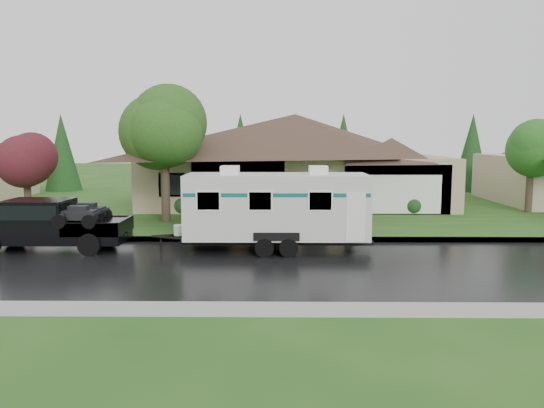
# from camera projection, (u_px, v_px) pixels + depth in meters

# --- Properties ---
(ground) EXTENTS (140.00, 140.00, 0.00)m
(ground) POSITION_uv_depth(u_px,v_px,m) (253.00, 253.00, 19.88)
(ground) COLOR #204C17
(ground) RESTS_ON ground
(road) EXTENTS (140.00, 8.00, 0.01)m
(road) POSITION_uv_depth(u_px,v_px,m) (250.00, 265.00, 17.89)
(road) COLOR black
(road) RESTS_ON ground
(curb) EXTENTS (140.00, 0.50, 0.15)m
(curb) POSITION_uv_depth(u_px,v_px,m) (256.00, 239.00, 22.10)
(curb) COLOR gray
(curb) RESTS_ON ground
(lawn) EXTENTS (140.00, 26.00, 0.15)m
(lawn) POSITION_uv_depth(u_px,v_px,m) (264.00, 202.00, 34.75)
(lawn) COLOR #204C17
(lawn) RESTS_ON ground
(house_main) EXTENTS (19.44, 10.80, 6.90)m
(house_main) POSITION_uv_depth(u_px,v_px,m) (300.00, 149.00, 33.13)
(house_main) COLOR tan
(house_main) RESTS_ON lawn
(tree_left_green) EXTENTS (3.93, 3.93, 6.50)m
(tree_left_green) POSITION_uv_depth(u_px,v_px,m) (164.00, 130.00, 25.63)
(tree_left_green) COLOR #382B1E
(tree_left_green) RESTS_ON lawn
(tree_red) EXTENTS (2.59, 2.59, 4.29)m
(tree_red) POSITION_uv_depth(u_px,v_px,m) (26.00, 162.00, 25.25)
(tree_red) COLOR #382B1E
(tree_red) RESTS_ON lawn
(tree_right_green) EXTENTS (3.13, 3.13, 5.17)m
(tree_right_green) POSITION_uv_depth(u_px,v_px,m) (532.00, 148.00, 29.09)
(tree_right_green) COLOR #382B1E
(tree_right_green) RESTS_ON lawn
(shrub_row) EXTENTS (13.60, 1.00, 1.00)m
(shrub_row) POSITION_uv_depth(u_px,v_px,m) (298.00, 205.00, 29.00)
(shrub_row) COLOR #143814
(shrub_row) RESTS_ON lawn
(pickup_truck) EXTENTS (5.85, 2.22, 1.95)m
(pickup_truck) POSITION_uv_depth(u_px,v_px,m) (46.00, 223.00, 20.24)
(pickup_truck) COLOR black
(pickup_truck) RESTS_ON ground
(travel_trailer) EXTENTS (7.22, 2.54, 3.24)m
(travel_trailer) POSITION_uv_depth(u_px,v_px,m) (277.00, 206.00, 20.05)
(travel_trailer) COLOR silver
(travel_trailer) RESTS_ON ground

